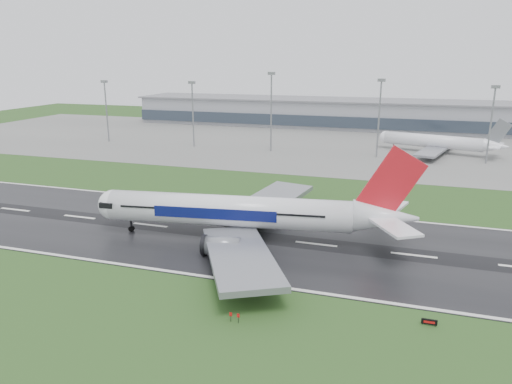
% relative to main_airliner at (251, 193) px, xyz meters
% --- Properties ---
extents(ground, '(520.00, 520.00, 0.00)m').
position_rel_main_airliner_xyz_m(ground, '(-5.63, 1.16, -10.48)').
color(ground, '#224419').
rests_on(ground, ground).
extents(runway, '(400.00, 45.00, 0.10)m').
position_rel_main_airliner_xyz_m(runway, '(-5.63, 1.16, -10.43)').
color(runway, black).
rests_on(runway, ground).
extents(apron, '(400.00, 130.00, 0.08)m').
position_rel_main_airliner_xyz_m(apron, '(-5.63, 126.16, -10.44)').
color(apron, slate).
rests_on(apron, ground).
extents(terminal, '(240.00, 36.00, 15.00)m').
position_rel_main_airliner_xyz_m(terminal, '(-5.63, 186.16, -2.98)').
color(terminal, gray).
rests_on(terminal, ground).
extents(main_airliner, '(78.91, 76.06, 20.75)m').
position_rel_main_airliner_xyz_m(main_airliner, '(0.00, 0.00, 0.00)').
color(main_airliner, white).
rests_on(main_airliner, runway).
extents(parked_airliner, '(63.34, 60.80, 15.35)m').
position_rel_main_airliner_xyz_m(parked_airliner, '(43.47, 117.92, -2.72)').
color(parked_airliner, white).
rests_on(parked_airliner, apron).
extents(runway_sign, '(2.27, 0.94, 1.04)m').
position_rel_main_airliner_xyz_m(runway_sign, '(36.51, -25.71, -9.96)').
color(runway_sign, black).
rests_on(runway_sign, ground).
extents(floodmast_0, '(0.64, 0.64, 27.44)m').
position_rel_main_airliner_xyz_m(floodmast_0, '(-104.74, 101.16, 3.24)').
color(floodmast_0, gray).
rests_on(floodmast_0, ground).
extents(floodmast_1, '(0.64, 0.64, 27.64)m').
position_rel_main_airliner_xyz_m(floodmast_1, '(-60.29, 101.16, 3.34)').
color(floodmast_1, gray).
rests_on(floodmast_1, ground).
extents(floodmast_2, '(0.64, 0.64, 31.82)m').
position_rel_main_airliner_xyz_m(floodmast_2, '(-24.24, 101.16, 5.43)').
color(floodmast_2, gray).
rests_on(floodmast_2, ground).
extents(floodmast_3, '(0.64, 0.64, 29.69)m').
position_rel_main_airliner_xyz_m(floodmast_3, '(19.92, 101.16, 4.37)').
color(floodmast_3, gray).
rests_on(floodmast_3, ground).
extents(floodmast_4, '(0.64, 0.64, 27.87)m').
position_rel_main_airliner_xyz_m(floodmast_4, '(60.21, 101.16, 3.46)').
color(floodmast_4, gray).
rests_on(floodmast_4, ground).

